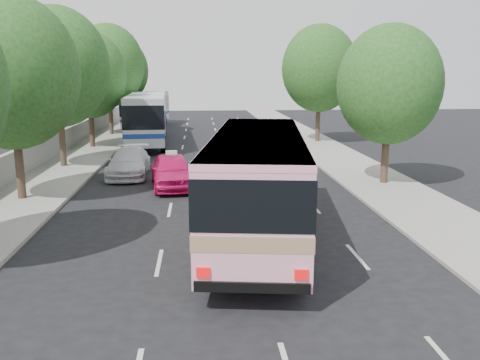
{
  "coord_description": "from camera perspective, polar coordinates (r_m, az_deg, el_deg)",
  "views": [
    {
      "loc": [
        -0.64,
        -16.57,
        5.61
      ],
      "look_at": [
        0.89,
        2.2,
        1.6
      ],
      "focal_mm": 38.0,
      "sensor_mm": 36.0,
      "label": 1
    }
  ],
  "objects": [
    {
      "name": "tree_left_d",
      "position": [
        39.31,
        -16.57,
        11.57
      ],
      "size": [
        5.52,
        5.52,
        8.6
      ],
      "color": "#38281E",
      "rests_on": "ground"
    },
    {
      "name": "tree_left_b",
      "position": [
        23.82,
        -24.24,
        11.49
      ],
      "size": [
        5.7,
        5.7,
        8.88
      ],
      "color": "#38281E",
      "rests_on": "ground"
    },
    {
      "name": "pink_taxi",
      "position": [
        25.34,
        -7.65,
        1.03
      ],
      "size": [
        2.55,
        5.07,
        1.66
      ],
      "primitive_type": "imported",
      "rotation": [
        0.0,
        0.0,
        0.12
      ],
      "color": "#DE1364",
      "rests_on": "ground"
    },
    {
      "name": "tree_right_near",
      "position": [
        26.27,
        16.65,
        10.64
      ],
      "size": [
        5.1,
        5.1,
        7.95
      ],
      "color": "#38281E",
      "rests_on": "ground"
    },
    {
      "name": "white_pickup",
      "position": [
        28.56,
        -12.36,
        1.94
      ],
      "size": [
        2.19,
        5.21,
        1.5
      ],
      "primitive_type": "imported",
      "rotation": [
        0.0,
        0.0,
        0.02
      ],
      "color": "silver",
      "rests_on": "ground"
    },
    {
      "name": "tree_left_c",
      "position": [
        31.55,
        -19.78,
        12.26
      ],
      "size": [
        6.0,
        6.0,
        9.35
      ],
      "color": "#38281E",
      "rests_on": "ground"
    },
    {
      "name": "pink_bus",
      "position": [
        16.97,
        2.0,
        0.58
      ],
      "size": [
        4.4,
        11.61,
        3.61
      ],
      "rotation": [
        0.0,
        0.0,
        -0.14
      ],
      "color": "#F79FBB",
      "rests_on": "ground"
    },
    {
      "name": "sidewalk_right",
      "position": [
        38.1,
        9.29,
        3.48
      ],
      "size": [
        4.0,
        90.0,
        0.12
      ],
      "primitive_type": "cube",
      "color": "#9E998E",
      "rests_on": "ground"
    },
    {
      "name": "tree_right_far",
      "position": [
        41.67,
        9.05,
        12.58
      ],
      "size": [
        6.0,
        6.0,
        9.35
      ],
      "color": "#38281E",
      "rests_on": "ground"
    },
    {
      "name": "tour_coach_rear",
      "position": [
        52.81,
        -10.42,
        8.01
      ],
      "size": [
        3.84,
        11.89,
        3.49
      ],
      "rotation": [
        0.0,
        0.0,
        -0.11
      ],
      "color": "silver",
      "rests_on": "ground"
    },
    {
      "name": "taxi_roof_sign",
      "position": [
        25.18,
        -7.71,
        3.08
      ],
      "size": [
        0.57,
        0.25,
        0.18
      ],
      "primitive_type": "cube",
      "rotation": [
        0.0,
        0.0,
        0.12
      ],
      "color": "silver",
      "rests_on": "pink_taxi"
    },
    {
      "name": "ground",
      "position": [
        17.51,
        -2.33,
        -6.68
      ],
      "size": [
        120.0,
        120.0,
        0.0
      ],
      "primitive_type": "plane",
      "color": "black",
      "rests_on": "ground"
    },
    {
      "name": "sidewalk_left",
      "position": [
        37.82,
        -16.62,
        3.1
      ],
      "size": [
        4.0,
        90.0,
        0.15
      ],
      "primitive_type": "cube",
      "color": "#9E998E",
      "rests_on": "ground"
    },
    {
      "name": "tree_left_f",
      "position": [
        55.1,
        -13.29,
        12.11
      ],
      "size": [
        5.88,
        5.88,
        9.16
      ],
      "color": "#38281E",
      "rests_on": "ground"
    },
    {
      "name": "tour_coach_front",
      "position": [
        40.92,
        -10.39,
        7.24
      ],
      "size": [
        3.54,
        13.14,
        3.89
      ],
      "rotation": [
        0.0,
        0.0,
        0.06
      ],
      "color": "silver",
      "rests_on": "ground"
    },
    {
      "name": "tree_left_e",
      "position": [
        47.17,
        -14.51,
        12.64
      ],
      "size": [
        6.3,
        6.3,
        9.82
      ],
      "color": "#38281E",
      "rests_on": "ground"
    },
    {
      "name": "low_wall",
      "position": [
        38.12,
        -19.35,
        4.24
      ],
      "size": [
        0.3,
        90.0,
        1.5
      ],
      "primitive_type": "cube",
      "color": "#9E998E",
      "rests_on": "sidewalk_left"
    }
  ]
}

